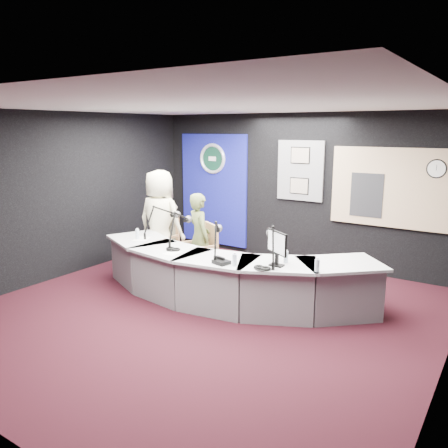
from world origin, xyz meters
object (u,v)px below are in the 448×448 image
Objects in this scene: broadcast_desk at (223,276)px; armchair_right at (200,251)px; person_man at (160,221)px; armchair_left at (161,246)px; person_woman at (199,238)px.

broadcast_desk is 4.39× the size of armchair_right.
person_man reaches higher than armchair_right.
person_man reaches higher than broadcast_desk.
armchair_right is at bearing -0.05° from armchair_left.
person_woman is (-0.81, 0.51, 0.37)m from broadcast_desk.
person_woman reaches higher than armchair_right.
armchair_right is at bearing 147.84° from broadcast_desk.
broadcast_desk is at bearing -13.37° from armchair_left.
person_woman is (0.94, -0.09, -0.16)m from person_man.
armchair_left is 0.99m from person_woman.
person_man reaches higher than armchair_left.
broadcast_desk is at bearing 178.74° from person_woman.
person_man is at bearing 25.13° from person_woman.
armchair_right is 1.02m from person_man.
armchair_left is at bearing 180.00° from person_man.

